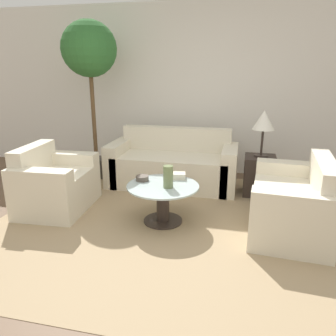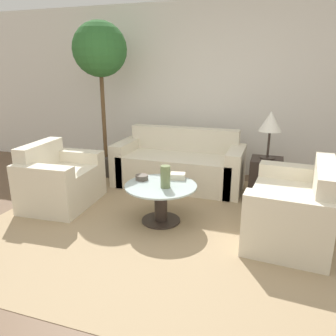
{
  "view_description": "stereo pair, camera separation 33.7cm",
  "coord_description": "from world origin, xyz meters",
  "px_view_note": "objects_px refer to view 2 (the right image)",
  "views": [
    {
      "loc": [
        0.75,
        -2.44,
        1.65
      ],
      "look_at": [
        -0.05,
        1.03,
        0.55
      ],
      "focal_mm": 35.0,
      "sensor_mm": 36.0,
      "label": 1
    },
    {
      "loc": [
        1.07,
        -2.35,
        1.65
      ],
      "look_at": [
        -0.05,
        1.03,
        0.55
      ],
      "focal_mm": 35.0,
      "sensor_mm": 36.0,
      "label": 2
    }
  ],
  "objects_px": {
    "coffee_table": "(161,198)",
    "bowl": "(142,177)",
    "sofa_main": "(180,166)",
    "armchair": "(58,182)",
    "loveseat": "(296,210)",
    "book_stack": "(178,176)",
    "potted_plant": "(100,58)",
    "table_lamp": "(270,123)",
    "vase": "(165,177)"
  },
  "relations": [
    {
      "from": "coffee_table",
      "to": "table_lamp",
      "type": "distance_m",
      "value": 1.68
    },
    {
      "from": "coffee_table",
      "to": "book_stack",
      "type": "xyz_separation_m",
      "value": [
        0.11,
        0.26,
        0.19
      ]
    },
    {
      "from": "armchair",
      "to": "loveseat",
      "type": "height_order",
      "value": "loveseat"
    },
    {
      "from": "loveseat",
      "to": "armchair",
      "type": "bearing_deg",
      "value": -84.87
    },
    {
      "from": "sofa_main",
      "to": "armchair",
      "type": "bearing_deg",
      "value": -136.36
    },
    {
      "from": "sofa_main",
      "to": "table_lamp",
      "type": "bearing_deg",
      "value": -6.78
    },
    {
      "from": "coffee_table",
      "to": "bowl",
      "type": "distance_m",
      "value": 0.33
    },
    {
      "from": "book_stack",
      "to": "loveseat",
      "type": "bearing_deg",
      "value": -17.06
    },
    {
      "from": "potted_plant",
      "to": "book_stack",
      "type": "distance_m",
      "value": 2.24
    },
    {
      "from": "loveseat",
      "to": "book_stack",
      "type": "distance_m",
      "value": 1.3
    },
    {
      "from": "armchair",
      "to": "coffee_table",
      "type": "relative_size",
      "value": 1.26
    },
    {
      "from": "sofa_main",
      "to": "coffee_table",
      "type": "relative_size",
      "value": 2.31
    },
    {
      "from": "vase",
      "to": "sofa_main",
      "type": "bearing_deg",
      "value": 99.67
    },
    {
      "from": "table_lamp",
      "to": "bowl",
      "type": "bearing_deg",
      "value": -142.77
    },
    {
      "from": "armchair",
      "to": "coffee_table",
      "type": "height_order",
      "value": "armchair"
    },
    {
      "from": "sofa_main",
      "to": "potted_plant",
      "type": "relative_size",
      "value": 0.79
    },
    {
      "from": "armchair",
      "to": "loveseat",
      "type": "bearing_deg",
      "value": -92.66
    },
    {
      "from": "table_lamp",
      "to": "vase",
      "type": "bearing_deg",
      "value": -130.56
    },
    {
      "from": "coffee_table",
      "to": "book_stack",
      "type": "height_order",
      "value": "book_stack"
    },
    {
      "from": "sofa_main",
      "to": "bowl",
      "type": "relative_size",
      "value": 12.66
    },
    {
      "from": "book_stack",
      "to": "coffee_table",
      "type": "bearing_deg",
      "value": -124.1
    },
    {
      "from": "loveseat",
      "to": "sofa_main",
      "type": "bearing_deg",
      "value": -122.06
    },
    {
      "from": "table_lamp",
      "to": "bowl",
      "type": "relative_size",
      "value": 4.24
    },
    {
      "from": "table_lamp",
      "to": "vase",
      "type": "relative_size",
      "value": 2.54
    },
    {
      "from": "vase",
      "to": "book_stack",
      "type": "height_order",
      "value": "vase"
    },
    {
      "from": "armchair",
      "to": "table_lamp",
      "type": "relative_size",
      "value": 1.63
    },
    {
      "from": "potted_plant",
      "to": "table_lamp",
      "type": "bearing_deg",
      "value": -4.68
    },
    {
      "from": "bowl",
      "to": "armchair",
      "type": "bearing_deg",
      "value": -178.73
    },
    {
      "from": "loveseat",
      "to": "coffee_table",
      "type": "bearing_deg",
      "value": -81.19
    },
    {
      "from": "sofa_main",
      "to": "loveseat",
      "type": "xyz_separation_m",
      "value": [
        1.54,
        -1.14,
        0.0
      ]
    },
    {
      "from": "sofa_main",
      "to": "potted_plant",
      "type": "bearing_deg",
      "value": 177.4
    },
    {
      "from": "potted_plant",
      "to": "armchair",
      "type": "bearing_deg",
      "value": -89.8
    },
    {
      "from": "table_lamp",
      "to": "potted_plant",
      "type": "bearing_deg",
      "value": 175.32
    },
    {
      "from": "loveseat",
      "to": "vase",
      "type": "distance_m",
      "value": 1.35
    },
    {
      "from": "potted_plant",
      "to": "bowl",
      "type": "relative_size",
      "value": 16.01
    },
    {
      "from": "coffee_table",
      "to": "bowl",
      "type": "height_order",
      "value": "bowl"
    },
    {
      "from": "loveseat",
      "to": "coffee_table",
      "type": "distance_m",
      "value": 1.39
    },
    {
      "from": "coffee_table",
      "to": "bowl",
      "type": "bearing_deg",
      "value": 159.67
    },
    {
      "from": "loveseat",
      "to": "book_stack",
      "type": "xyz_separation_m",
      "value": [
        -1.27,
        0.15,
        0.18
      ]
    },
    {
      "from": "table_lamp",
      "to": "potted_plant",
      "type": "relative_size",
      "value": 0.26
    },
    {
      "from": "sofa_main",
      "to": "bowl",
      "type": "distance_m",
      "value": 1.16
    },
    {
      "from": "potted_plant",
      "to": "vase",
      "type": "height_order",
      "value": "potted_plant"
    },
    {
      "from": "sofa_main",
      "to": "book_stack",
      "type": "relative_size",
      "value": 9.43
    },
    {
      "from": "sofa_main",
      "to": "vase",
      "type": "xyz_separation_m",
      "value": [
        0.22,
        -1.3,
        0.27
      ]
    },
    {
      "from": "armchair",
      "to": "bowl",
      "type": "distance_m",
      "value": 1.13
    },
    {
      "from": "potted_plant",
      "to": "vase",
      "type": "distance_m",
      "value": 2.33
    },
    {
      "from": "sofa_main",
      "to": "book_stack",
      "type": "bearing_deg",
      "value": -75.09
    },
    {
      "from": "book_stack",
      "to": "bowl",
      "type": "bearing_deg",
      "value": -167.17
    },
    {
      "from": "armchair",
      "to": "potted_plant",
      "type": "height_order",
      "value": "potted_plant"
    },
    {
      "from": "sofa_main",
      "to": "coffee_table",
      "type": "height_order",
      "value": "sofa_main"
    }
  ]
}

